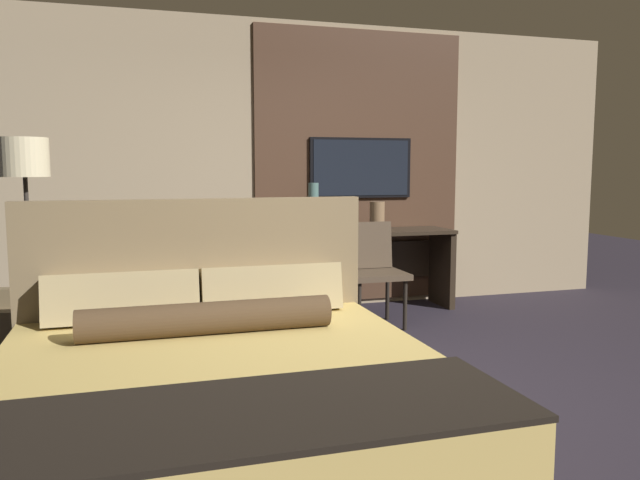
{
  "coord_description": "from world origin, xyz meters",
  "views": [
    {
      "loc": [
        -1.42,
        -3.38,
        1.4
      ],
      "look_at": [
        -0.15,
        0.88,
        0.88
      ],
      "focal_mm": 35.0,
      "sensor_mm": 36.0,
      "label": 1
    }
  ],
  "objects_px": {
    "book": "(352,229)",
    "floor_lamp": "(25,175)",
    "tv": "(361,168)",
    "vase_tall": "(313,207)",
    "desk_chair": "(370,264)",
    "desk": "(368,257)",
    "bed": "(219,398)",
    "vase_short": "(377,216)"
  },
  "relations": [
    {
      "from": "bed",
      "to": "floor_lamp",
      "type": "relative_size",
      "value": 1.3
    },
    {
      "from": "bed",
      "to": "book",
      "type": "distance_m",
      "value": 3.36
    },
    {
      "from": "bed",
      "to": "vase_short",
      "type": "height_order",
      "value": "bed"
    },
    {
      "from": "bed",
      "to": "desk",
      "type": "bearing_deg",
      "value": 57.02
    },
    {
      "from": "desk",
      "to": "tv",
      "type": "height_order",
      "value": "tv"
    },
    {
      "from": "bed",
      "to": "vase_short",
      "type": "distance_m",
      "value": 3.46
    },
    {
      "from": "bed",
      "to": "floor_lamp",
      "type": "xyz_separation_m",
      "value": [
        -1.09,
        2.08,
        1.03
      ]
    },
    {
      "from": "floor_lamp",
      "to": "bed",
      "type": "bearing_deg",
      "value": -62.35
    },
    {
      "from": "book",
      "to": "tv",
      "type": "bearing_deg",
      "value": 49.28
    },
    {
      "from": "desk_chair",
      "to": "tv",
      "type": "bearing_deg",
      "value": 76.52
    },
    {
      "from": "bed",
      "to": "tv",
      "type": "relative_size",
      "value": 1.97
    },
    {
      "from": "tv",
      "to": "vase_tall",
      "type": "bearing_deg",
      "value": -159.22
    },
    {
      "from": "desk_chair",
      "to": "book",
      "type": "height_order",
      "value": "desk_chair"
    },
    {
      "from": "desk",
      "to": "tv",
      "type": "distance_m",
      "value": 0.9
    },
    {
      "from": "tv",
      "to": "floor_lamp",
      "type": "relative_size",
      "value": 0.66
    },
    {
      "from": "vase_tall",
      "to": "book",
      "type": "xyz_separation_m",
      "value": [
        0.4,
        0.02,
        -0.22
      ]
    },
    {
      "from": "bed",
      "to": "floor_lamp",
      "type": "bearing_deg",
      "value": 117.65
    },
    {
      "from": "bed",
      "to": "floor_lamp",
      "type": "distance_m",
      "value": 2.57
    },
    {
      "from": "bed",
      "to": "book",
      "type": "height_order",
      "value": "bed"
    },
    {
      "from": "floor_lamp",
      "to": "tv",
      "type": "bearing_deg",
      "value": 18.36
    },
    {
      "from": "vase_short",
      "to": "desk_chair",
      "type": "bearing_deg",
      "value": -117.48
    },
    {
      "from": "bed",
      "to": "vase_tall",
      "type": "relative_size",
      "value": 4.5
    },
    {
      "from": "bed",
      "to": "vase_tall",
      "type": "distance_m",
      "value": 3.2
    },
    {
      "from": "desk",
      "to": "floor_lamp",
      "type": "height_order",
      "value": "floor_lamp"
    },
    {
      "from": "book",
      "to": "floor_lamp",
      "type": "bearing_deg",
      "value": -164.16
    },
    {
      "from": "bed",
      "to": "tv",
      "type": "bearing_deg",
      "value": 58.87
    },
    {
      "from": "tv",
      "to": "book",
      "type": "distance_m",
      "value": 0.64
    },
    {
      "from": "floor_lamp",
      "to": "vase_tall",
      "type": "distance_m",
      "value": 2.52
    },
    {
      "from": "floor_lamp",
      "to": "vase_tall",
      "type": "relative_size",
      "value": 3.47
    },
    {
      "from": "vase_tall",
      "to": "vase_short",
      "type": "xyz_separation_m",
      "value": [
        0.64,
        -0.04,
        -0.09
      ]
    },
    {
      "from": "desk",
      "to": "tv",
      "type": "bearing_deg",
      "value": 90.0
    },
    {
      "from": "desk_chair",
      "to": "vase_short",
      "type": "relative_size",
      "value": 3.25
    },
    {
      "from": "vase_short",
      "to": "desk",
      "type": "bearing_deg",
      "value": 153.88
    },
    {
      "from": "floor_lamp",
      "to": "book",
      "type": "xyz_separation_m",
      "value": [
        2.78,
        0.79,
        -0.54
      ]
    },
    {
      "from": "desk",
      "to": "floor_lamp",
      "type": "xyz_separation_m",
      "value": [
        -2.94,
        -0.76,
        0.82
      ]
    },
    {
      "from": "desk_chair",
      "to": "book",
      "type": "bearing_deg",
      "value": 87.63
    },
    {
      "from": "tv",
      "to": "vase_short",
      "type": "height_order",
      "value": "tv"
    },
    {
      "from": "desk_chair",
      "to": "book",
      "type": "xyz_separation_m",
      "value": [
        0.03,
        0.58,
        0.26
      ]
    },
    {
      "from": "desk_chair",
      "to": "bed",
      "type": "bearing_deg",
      "value": -125.39
    },
    {
      "from": "floor_lamp",
      "to": "vase_tall",
      "type": "xyz_separation_m",
      "value": [
        2.38,
        0.76,
        -0.32
      ]
    },
    {
      "from": "desk",
      "to": "book",
      "type": "bearing_deg",
      "value": 171.08
    },
    {
      "from": "tv",
      "to": "desk_chair",
      "type": "distance_m",
      "value": 1.16
    }
  ]
}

